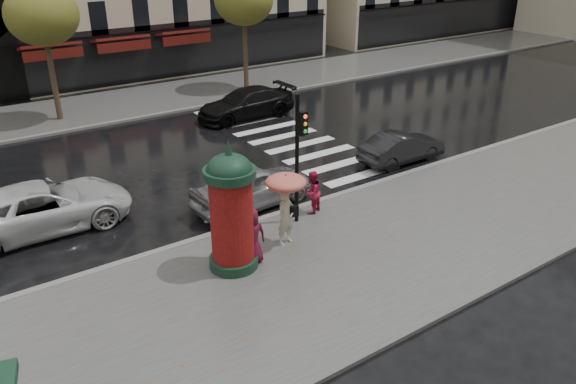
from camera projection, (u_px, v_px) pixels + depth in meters
ground at (298, 268)px, 16.17m from camera, size 160.00×160.00×0.00m
near_sidewalk at (308, 274)px, 15.77m from camera, size 90.00×7.00×0.12m
far_sidewalk at (94, 109)px, 30.30m from camera, size 90.00×6.00×0.12m
near_kerb at (245, 225)px, 18.38m from camera, size 90.00×0.25×0.14m
far_kerb at (112, 123)px, 28.06m from camera, size 90.00×0.25×0.14m
zebra_crossing at (283, 136)px, 26.41m from camera, size 3.60×11.75×0.01m
tree_far_left at (42, 16)px, 26.36m from camera, size 3.40×3.40×6.64m
tree_far_right at (244, 0)px, 32.01m from camera, size 3.40×3.40×6.64m
woman_umbrella at (286, 198)px, 16.57m from camera, size 1.21×1.21×2.33m
woman_red at (312, 192)px, 18.76m from camera, size 0.89×0.81×1.49m
man_burgundy at (252, 236)px, 15.88m from camera, size 0.92×0.69×1.70m
morris_column at (231, 208)px, 15.27m from camera, size 1.43×1.43×3.85m
traffic_light at (299, 148)px, 17.37m from camera, size 0.30×0.41×4.27m
car_silver at (252, 186)px, 19.50m from camera, size 4.53×2.07×1.50m
car_darkgrey at (402, 147)px, 23.30m from camera, size 3.85×1.40×1.26m
car_white at (43, 207)px, 18.00m from camera, size 5.60×2.68×1.54m
car_black at (246, 104)px, 28.70m from camera, size 5.19×2.13×1.50m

